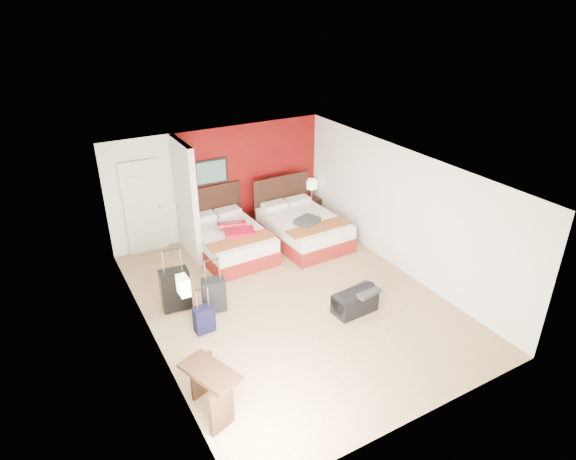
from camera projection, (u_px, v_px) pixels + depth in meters
ground at (291, 300)px, 9.04m from camera, size 6.50×6.50×0.00m
room_walls at (186, 226)px, 8.97m from camera, size 5.02×6.52×2.50m
red_accent_panel at (250, 177)px, 11.34m from camera, size 3.50×0.04×2.50m
partition_wall at (186, 200)px, 10.09m from camera, size 0.12×1.20×2.50m
entry_door at (144, 207)px, 10.31m from camera, size 0.82×0.06×2.05m
bed_left at (230, 242)px, 10.47m from camera, size 1.44×2.01×0.59m
bed_right at (304, 230)px, 10.99m from camera, size 1.48×2.07×0.61m
red_suitcase_open at (236, 229)px, 10.28m from camera, size 0.80×0.96×0.10m
jacket_bundle at (307, 221)px, 10.56m from camera, size 0.60×0.54×0.12m
nightstand at (311, 208)px, 12.20m from camera, size 0.41×0.41×0.51m
table_lamp at (312, 189)px, 11.98m from camera, size 0.31×0.31×0.49m
suitcase_black at (176, 291)px, 8.63m from camera, size 0.53×0.36×0.75m
suitcase_charcoal at (214, 296)px, 8.62m from camera, size 0.45×0.34×0.60m
suitcase_navy at (204, 320)px, 8.09m from camera, size 0.34×0.22×0.46m
duffel_bag at (355, 302)px, 8.63m from camera, size 0.79×0.45×0.39m
jacket_draped at (364, 290)px, 8.56m from camera, size 0.53×0.47×0.06m
desk at (211, 390)px, 6.52m from camera, size 0.68×0.94×0.70m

